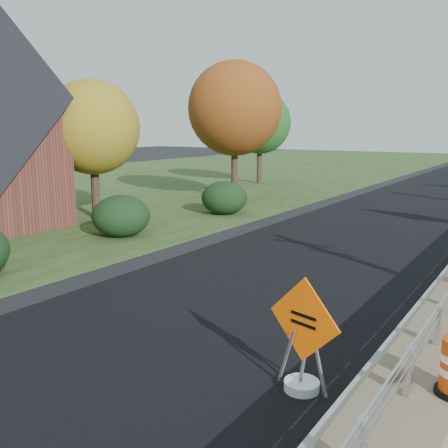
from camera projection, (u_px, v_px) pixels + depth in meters
The scene contains 8 objects.
grass_verge_near at pixel (95, 187), 33.09m from camera, with size 30.00×120.00×0.03m, color #29401B.
milled_overlay at pixel (395, 215), 22.45m from camera, with size 7.20×120.00×0.01m, color black.
hedge_mid at pixel (121, 216), 17.98m from camera, with size 2.09×2.09×1.52m, color black.
hedge_north at pixel (224, 198), 22.62m from camera, with size 2.09×2.09×1.52m, color black.
tree_near_yellow at pixel (92, 128), 20.92m from camera, with size 3.96×3.96×5.88m.
tree_near_red at pixel (235, 109), 26.19m from camera, with size 4.95×4.95×7.35m.
tree_near_back at pixel (260, 123), 34.49m from camera, with size 4.29×4.29×6.37m.
caution_sign at pixel (302, 363), 7.41m from camera, with size 1.25×0.54×1.77m.
Camera 1 is at (1.39, -12.70, 3.89)m, focal length 40.00 mm.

